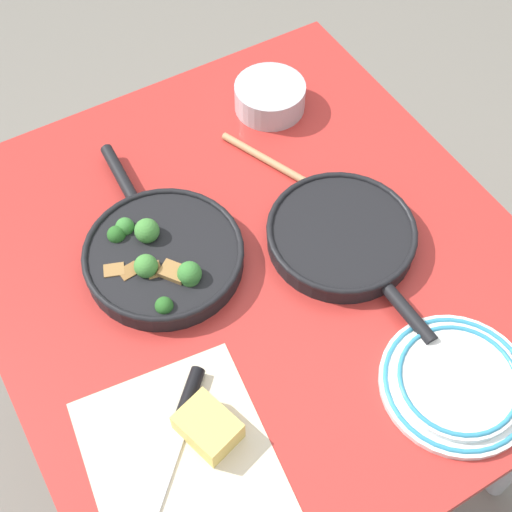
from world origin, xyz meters
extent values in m
plane|color=slate|center=(0.00, 0.00, 0.00)|extent=(14.00, 14.00, 0.00)
cube|color=#B72D28|center=(0.00, 0.00, 0.71)|extent=(1.06, 0.96, 0.03)
cylinder|color=#BCBCC1|center=(0.47, -0.42, 0.35)|extent=(0.05, 0.05, 0.69)
cylinder|color=#BCBCC1|center=(0.47, 0.42, 0.35)|extent=(0.05, 0.05, 0.69)
cylinder|color=black|center=(0.08, 0.15, 0.74)|extent=(0.29, 0.29, 0.04)
torus|color=black|center=(0.08, 0.15, 0.76)|extent=(0.29, 0.29, 0.01)
cylinder|color=black|center=(0.30, 0.13, 0.75)|extent=(0.15, 0.03, 0.02)
cylinder|color=#205218|center=(-0.02, 0.19, 0.74)|extent=(0.01, 0.01, 0.02)
sphere|color=#286023|center=(-0.02, 0.19, 0.76)|extent=(0.03, 0.03, 0.03)
cylinder|color=#205218|center=(0.16, 0.20, 0.74)|extent=(0.01, 0.01, 0.02)
sphere|color=#286023|center=(0.16, 0.20, 0.76)|extent=(0.03, 0.03, 0.03)
cylinder|color=#357027|center=(0.13, 0.15, 0.74)|extent=(0.02, 0.02, 0.03)
sphere|color=#428438|center=(0.13, 0.15, 0.77)|extent=(0.05, 0.05, 0.05)
cylinder|color=#2C6823|center=(0.01, 0.13, 0.74)|extent=(0.02, 0.02, 0.02)
sphere|color=#387A33|center=(0.01, 0.13, 0.77)|extent=(0.04, 0.04, 0.04)
cylinder|color=#2C6823|center=(0.16, 0.18, 0.74)|extent=(0.01, 0.01, 0.02)
sphere|color=#387A33|center=(0.16, 0.18, 0.76)|extent=(0.04, 0.04, 0.04)
cylinder|color=#357027|center=(0.01, 0.13, 0.74)|extent=(0.01, 0.01, 0.02)
sphere|color=#428438|center=(0.01, 0.13, 0.76)|extent=(0.04, 0.04, 0.04)
cylinder|color=#357027|center=(0.06, 0.19, 0.74)|extent=(0.02, 0.02, 0.02)
sphere|color=#428438|center=(0.06, 0.19, 0.77)|extent=(0.04, 0.04, 0.04)
cube|color=#AD7F4C|center=(0.13, 0.14, 0.74)|extent=(0.03, 0.04, 0.02)
cube|color=#9E703D|center=(0.03, 0.15, 0.75)|extent=(0.06, 0.06, 0.04)
cube|color=olive|center=(0.07, 0.22, 0.75)|extent=(0.03, 0.04, 0.03)
cube|color=#9E703D|center=(0.09, 0.24, 0.75)|extent=(0.04, 0.04, 0.03)
cube|color=olive|center=(0.13, 0.05, 0.74)|extent=(0.04, 0.04, 0.03)
cube|color=#9E703D|center=(0.05, 0.18, 0.75)|extent=(0.04, 0.03, 0.03)
cylinder|color=black|center=(-0.04, -0.16, 0.74)|extent=(0.28, 0.28, 0.04)
torus|color=black|center=(-0.04, -0.16, 0.76)|extent=(0.28, 0.28, 0.01)
cylinder|color=black|center=(-0.24, -0.16, 0.75)|extent=(0.13, 0.03, 0.02)
cylinder|color=#EAD170|center=(-0.04, -0.16, 0.74)|extent=(0.23, 0.23, 0.02)
cylinder|color=tan|center=(0.17, -0.16, 0.73)|extent=(0.27, 0.12, 0.02)
ellipsoid|color=tan|center=(0.02, -0.22, 0.73)|extent=(0.07, 0.06, 0.02)
cube|color=beige|center=(-0.29, 0.29, 0.72)|extent=(0.40, 0.32, 0.00)
cube|color=silver|center=(-0.27, 0.33, 0.72)|extent=(0.16, 0.16, 0.01)
cylinder|color=black|center=(-0.17, 0.23, 0.73)|extent=(0.08, 0.08, 0.02)
cube|color=#E0C15B|center=(-0.24, 0.23, 0.75)|extent=(0.11, 0.09, 0.05)
cylinder|color=white|center=(-0.38, -0.16, 0.73)|extent=(0.25, 0.25, 0.01)
torus|color=teal|center=(-0.38, -0.16, 0.73)|extent=(0.24, 0.24, 0.01)
cylinder|color=white|center=(-0.38, -0.16, 0.74)|extent=(0.21, 0.21, 0.01)
torus|color=teal|center=(-0.38, -0.16, 0.75)|extent=(0.20, 0.20, 0.01)
cylinder|color=#B7B7BC|center=(0.34, -0.23, 0.75)|extent=(0.15, 0.15, 0.06)
camera|label=1|loc=(-0.63, 0.37, 1.81)|focal=50.00mm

